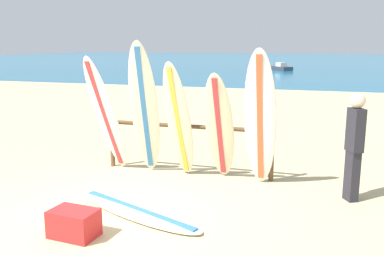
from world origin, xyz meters
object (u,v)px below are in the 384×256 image
surfboard_rack (187,137)px  surfboard_leaning_center_left (179,121)px  cooler_box (74,223)px  surfboard_lying_on_sand (138,211)px  small_boat_offshore (281,68)px  surfboard_leaning_center_right (260,120)px  surfboard_leaning_left (145,110)px  beachgoer_standing (354,143)px  surfboard_leaning_far_left (106,115)px  surfboard_leaning_center (219,128)px

surfboard_rack → surfboard_leaning_center_left: (-0.03, -0.42, 0.38)m
surfboard_rack → cooler_box: surfboard_rack is taller
surfboard_lying_on_sand → small_boat_offshore: small_boat_offshore is taller
surfboard_leaning_center_right → small_boat_offshore: 32.44m
surfboard_leaning_left → beachgoer_standing: bearing=-2.7°
cooler_box → small_boat_offshore: bearing=96.0°
surfboard_leaning_far_left → surfboard_leaning_center_right: (2.90, -0.00, 0.07)m
surfboard_leaning_center_left → surfboard_leaning_center: (0.73, 0.07, -0.09)m
surfboard_leaning_far_left → surfboard_lying_on_sand: (1.36, -1.64, -1.10)m
surfboard_leaning_far_left → surfboard_rack: bearing=16.6°
surfboard_leaning_center_right → surfboard_lying_on_sand: 2.53m
surfboard_rack → surfboard_leaning_far_left: bearing=-163.4°
surfboard_leaning_center_right → surfboard_lying_on_sand: (-1.54, -1.64, -1.17)m
surfboard_leaning_far_left → surfboard_leaning_center_right: surfboard_leaning_center_right is taller
surfboard_lying_on_sand → cooler_box: (-0.47, -0.94, 0.14)m
surfboard_leaning_left → surfboard_lying_on_sand: size_ratio=1.03×
cooler_box → surfboard_leaning_center_left: bearing=83.0°
surfboard_leaning_center_right → surfboard_leaning_center_left: bearing=179.3°
surfboard_leaning_center_right → beachgoer_standing: (1.50, -0.17, -0.26)m
surfboard_leaning_left → cooler_box: bearing=-87.9°
surfboard_leaning_center_left → surfboard_leaning_center: 0.74m
surfboard_leaning_center_left → surfboard_lying_on_sand: (-0.09, -1.66, -1.06)m
cooler_box → surfboard_leaning_far_left: bearing=114.2°
surfboard_rack → surfboard_lying_on_sand: size_ratio=1.34×
surfboard_leaning_far_left → small_boat_offshore: 32.33m
surfboard_rack → surfboard_leaning_center_right: 1.58m
surfboard_rack → cooler_box: 3.12m
surfboard_leaning_left → surfboard_leaning_center: (1.39, 0.08, -0.26)m
surfboard_leaning_left → surfboard_leaning_center_left: (0.65, 0.01, -0.17)m
surfboard_leaning_center → small_boat_offshore: bearing=93.2°
surfboard_leaning_center → cooler_box: (-1.29, -2.66, -0.82)m
surfboard_rack → surfboard_lying_on_sand: 2.19m
surfboard_leaning_left → surfboard_leaning_center: surfboard_leaning_left is taller
surfboard_leaning_center_left → surfboard_leaning_left: bearing=-178.7°
surfboard_rack → small_boat_offshore: (-1.11, 31.88, -0.45)m
surfboard_rack → surfboard_leaning_center_left: 0.57m
surfboard_lying_on_sand → beachgoer_standing: (3.04, 1.47, 0.91)m
surfboard_rack → surfboard_lying_on_sand: surfboard_rack is taller
surfboard_rack → beachgoer_standing: bearing=-11.7°
small_boat_offshore → cooler_box: (0.52, -34.90, -0.08)m
surfboard_leaning_left → surfboard_lying_on_sand: (0.57, -1.64, -1.23)m
surfboard_leaning_center_left → cooler_box: bearing=-102.2°
surfboard_rack → beachgoer_standing: 3.00m
surfboard_leaning_left → cooler_box: (0.09, -2.58, -1.08)m
surfboard_rack → surfboard_leaning_center_left: surfboard_leaning_center_left is taller
surfboard_leaning_left → surfboard_leaning_center_left: bearing=1.3°
surfboard_leaning_far_left → surfboard_leaning_center_left: 1.45m
surfboard_rack → surfboard_leaning_center_right: (1.43, -0.44, 0.50)m
cooler_box → surfboard_leaning_center_right: bearing=57.1°
surfboard_leaning_left → small_boat_offshore: 32.34m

